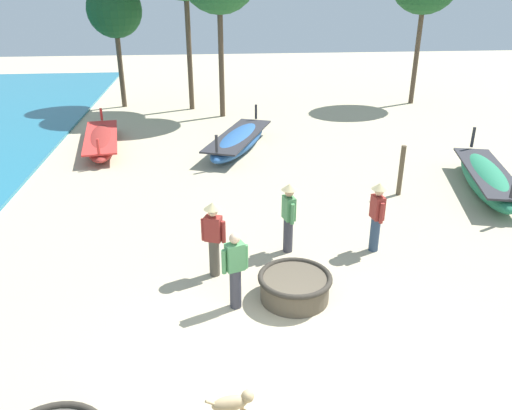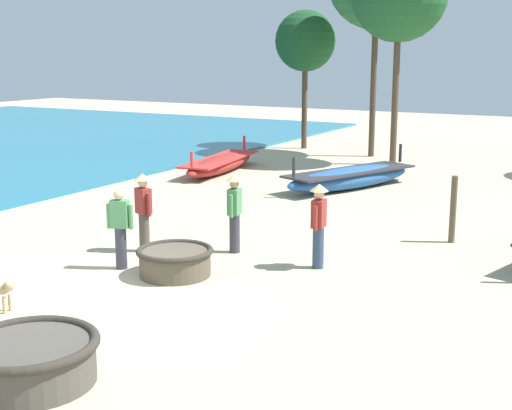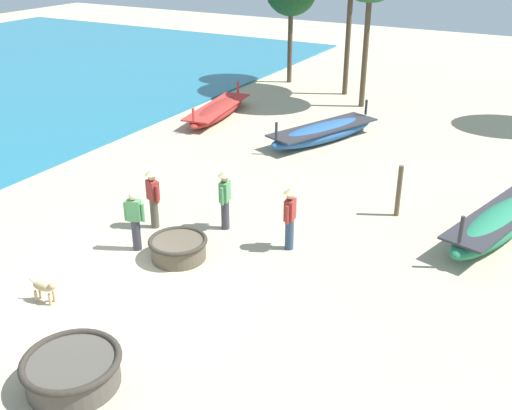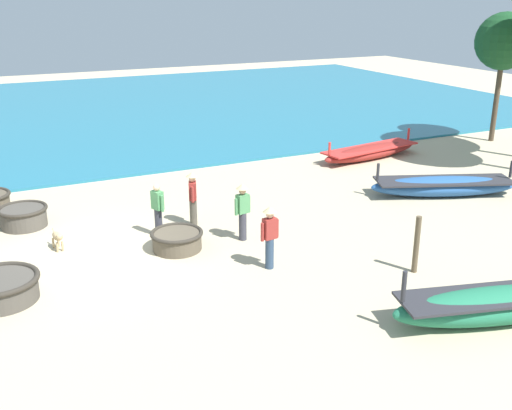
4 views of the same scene
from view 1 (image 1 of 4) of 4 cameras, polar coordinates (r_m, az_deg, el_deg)
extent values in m
plane|color=#BCAD8C|center=(8.45, 3.02, -18.17)|extent=(80.00, 80.00, 0.00)
cylinder|color=brown|center=(9.89, 4.44, -9.43)|extent=(1.34, 1.34, 0.48)
torus|color=#332D26|center=(9.76, 4.48, -8.26)|extent=(1.45, 1.45, 0.11)
ellipsoid|color=#285693|center=(18.75, -1.99, 7.34)|extent=(3.03, 5.18, 0.65)
cube|color=#2D2D33|center=(18.69, -2.00, 7.95)|extent=(2.93, 4.82, 0.06)
cylinder|color=#2D2D33|center=(20.77, 0.00, 10.62)|extent=(0.10, 0.10, 0.59)
cylinder|color=#2D2D33|center=(16.47, -4.54, 6.99)|extent=(0.10, 0.10, 0.59)
ellipsoid|color=maroon|center=(19.75, -17.24, 6.99)|extent=(1.86, 5.13, 0.56)
cube|color=red|center=(19.70, -17.31, 7.49)|extent=(1.85, 4.74, 0.06)
cylinder|color=red|center=(21.86, -17.26, 9.87)|extent=(0.10, 0.10, 0.51)
cylinder|color=red|center=(17.40, -17.60, 6.41)|extent=(0.10, 0.10, 0.51)
ellipsoid|color=#237551|center=(16.30, 24.83, 2.69)|extent=(2.28, 4.90, 0.75)
cube|color=#2D2D33|center=(16.23, 24.97, 3.48)|extent=(2.22, 4.54, 0.06)
cylinder|color=#2D2D33|center=(18.14, 23.56, 7.12)|extent=(0.10, 0.10, 0.67)
cylinder|color=#4C473D|center=(10.56, -4.78, -6.01)|extent=(0.22, 0.22, 0.82)
cube|color=maroon|center=(10.24, -4.91, -2.71)|extent=(0.40, 0.33, 0.54)
sphere|color=#DBB28E|center=(10.07, -4.98, -0.77)|extent=(0.20, 0.20, 0.20)
cylinder|color=maroon|center=(10.19, -3.73, -3.10)|extent=(0.09, 0.09, 0.48)
cylinder|color=maroon|center=(10.33, -6.05, -2.81)|extent=(0.09, 0.09, 0.48)
cone|color=#D1BC84|center=(10.02, -5.01, -0.10)|extent=(0.36, 0.36, 0.14)
cylinder|color=#383842|center=(9.54, -2.36, -9.48)|extent=(0.22, 0.22, 0.82)
cube|color=#4C8E56|center=(9.19, -2.43, -5.94)|extent=(0.39, 0.32, 0.54)
sphere|color=#DBB28E|center=(9.01, -2.47, -3.84)|extent=(0.20, 0.20, 0.20)
cylinder|color=#4C8E56|center=(9.14, -3.69, -6.50)|extent=(0.09, 0.09, 0.48)
cylinder|color=#4C8E56|center=(9.29, -1.17, -5.91)|extent=(0.09, 0.09, 0.48)
cylinder|color=#2D425B|center=(11.78, 13.40, -3.27)|extent=(0.22, 0.22, 0.82)
cube|color=maroon|center=(11.49, 13.72, -0.25)|extent=(0.26, 0.36, 0.54)
sphere|color=#DBB28E|center=(11.35, 13.90, 1.50)|extent=(0.20, 0.20, 0.20)
cylinder|color=maroon|center=(11.34, 14.17, -0.93)|extent=(0.09, 0.09, 0.48)
cylinder|color=maroon|center=(11.69, 13.23, -0.05)|extent=(0.09, 0.09, 0.48)
cone|color=#D1BC84|center=(11.30, 13.97, 2.11)|extent=(0.36, 0.36, 0.14)
cylinder|color=#383842|center=(11.45, 3.68, -3.46)|extent=(0.22, 0.22, 0.82)
cube|color=#4C8E56|center=(11.15, 3.77, -0.35)|extent=(0.29, 0.38, 0.54)
sphere|color=tan|center=(11.00, 3.82, 1.45)|extent=(0.20, 0.20, 0.20)
cylinder|color=#4C8E56|center=(11.36, 3.36, -0.15)|extent=(0.09, 0.09, 0.48)
cylinder|color=#4C8E56|center=(10.99, 4.18, -1.04)|extent=(0.09, 0.09, 0.48)
cone|color=#D1BC84|center=(10.95, 3.84, 2.08)|extent=(0.36, 0.36, 0.14)
ellipsoid|color=tan|center=(7.38, -2.97, -21.69)|extent=(0.54, 0.28, 0.22)
sphere|color=tan|center=(7.37, -0.97, -21.01)|extent=(0.18, 0.18, 0.18)
cylinder|color=tan|center=(7.31, -5.02, -21.67)|extent=(0.21, 0.07, 0.16)
cylinder|color=tan|center=(7.63, -1.60, -22.42)|extent=(0.06, 0.06, 0.28)
cylinder|color=brown|center=(15.00, 16.24, 3.79)|extent=(0.14, 0.14, 1.49)
cylinder|color=#4C3D2D|center=(23.41, -3.99, 16.03)|extent=(0.24, 0.24, 4.97)
cylinder|color=#4C3D2D|center=(25.01, -7.65, 17.04)|extent=(0.24, 0.24, 5.54)
cylinder|color=#4C3D2D|center=(26.31, -15.20, 14.73)|extent=(0.24, 0.24, 3.68)
sphere|color=#194723|center=(26.05, -15.88, 20.68)|extent=(2.58, 2.58, 2.58)
cylinder|color=#4C3D2D|center=(27.39, 17.87, 15.96)|extent=(0.24, 0.24, 4.81)
camera|label=2|loc=(9.62, 94.24, -11.82)|focal=50.00mm
camera|label=3|loc=(9.86, 100.33, 6.83)|focal=42.00mm
camera|label=4|loc=(16.52, 74.79, 10.46)|focal=42.00mm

